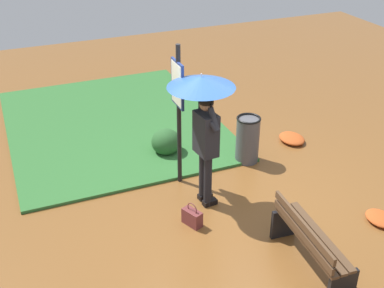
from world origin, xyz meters
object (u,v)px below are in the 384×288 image
park_bench (309,242)px  person_with_umbrella (203,108)px  handbag (192,217)px  trash_bin (248,139)px  info_sign_post (178,100)px

park_bench → person_with_umbrella: bearing=18.9°
handbag → park_bench: (-1.35, -1.02, 0.28)m
park_bench → trash_bin: trash_bin is taller
handbag → trash_bin: (1.30, -1.56, 0.29)m
person_with_umbrella → park_bench: size_ratio=1.45×
person_with_umbrella → info_sign_post: bearing=12.9°
info_sign_post → park_bench: (-2.48, -0.78, -1.04)m
info_sign_post → park_bench: size_ratio=1.64×
person_with_umbrella → trash_bin: bearing=-56.5°
person_with_umbrella → park_bench: person_with_umbrella is taller
info_sign_post → handbag: (-1.13, 0.24, -1.32)m
trash_bin → info_sign_post: bearing=97.1°
person_with_umbrella → trash_bin: person_with_umbrella is taller
person_with_umbrella → info_sign_post: (0.62, 0.14, -0.11)m
person_with_umbrella → info_sign_post: info_sign_post is taller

